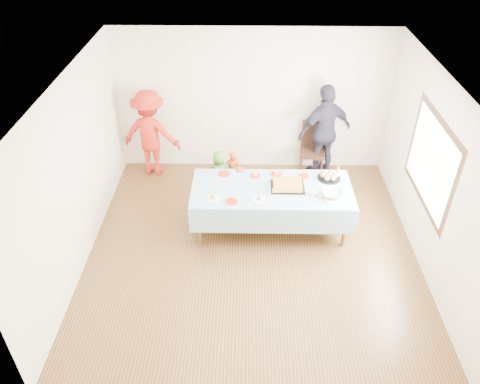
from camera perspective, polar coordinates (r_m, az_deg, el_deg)
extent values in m
plane|color=#4D2C16|center=(7.32, 1.49, -7.00)|extent=(5.00, 5.00, 0.00)
cube|color=beige|center=(8.69, 1.57, 10.97)|extent=(5.00, 0.04, 2.70)
cube|color=beige|center=(4.62, 1.85, -15.51)|extent=(5.00, 0.04, 2.70)
cube|color=beige|center=(6.92, -19.51, 1.95)|extent=(0.04, 5.00, 2.70)
cube|color=beige|center=(6.99, 22.63, 1.50)|extent=(0.04, 5.00, 2.70)
cube|color=white|center=(5.86, 1.89, 12.93)|extent=(5.00, 5.00, 0.04)
cube|color=#472B16|center=(7.06, 22.19, 3.42)|extent=(0.03, 1.75, 1.35)
cylinder|color=brown|center=(7.22, -5.02, -4.08)|extent=(0.06, 0.06, 0.73)
cylinder|color=brown|center=(7.34, 12.71, -4.19)|extent=(0.06, 0.06, 0.73)
cylinder|color=brown|center=(7.88, -4.48, -0.20)|extent=(0.06, 0.06, 0.73)
cylinder|color=brown|center=(7.99, 11.73, -0.37)|extent=(0.06, 0.06, 0.73)
cube|color=brown|center=(7.29, 3.91, 0.25)|extent=(2.40, 1.00, 0.04)
cube|color=silver|center=(7.28, 3.92, 0.41)|extent=(2.50, 1.10, 0.01)
cube|color=black|center=(7.31, 5.80, 0.62)|extent=(0.52, 0.40, 0.02)
cube|color=#DDB754|center=(7.29, 5.82, 0.88)|extent=(0.44, 0.33, 0.07)
cube|color=#965522|center=(7.27, 5.84, 1.13)|extent=(0.44, 0.33, 0.01)
cylinder|color=black|center=(7.61, 10.79, 1.68)|extent=(0.37, 0.37, 0.02)
sphere|color=tan|center=(7.60, 11.56, 2.02)|extent=(0.09, 0.09, 0.09)
sphere|color=tan|center=(7.66, 11.11, 2.37)|extent=(0.09, 0.09, 0.09)
sphere|color=tan|center=(7.65, 10.39, 2.38)|extent=(0.09, 0.09, 0.09)
sphere|color=tan|center=(7.57, 10.11, 2.04)|extent=(0.09, 0.09, 0.09)
sphere|color=tan|center=(7.51, 10.56, 1.68)|extent=(0.09, 0.09, 0.09)
sphere|color=tan|center=(7.52, 11.29, 1.67)|extent=(0.09, 0.09, 0.09)
sphere|color=tan|center=(7.58, 10.84, 2.03)|extent=(0.09, 0.09, 0.09)
imported|color=silver|center=(7.21, 11.26, -0.22)|extent=(0.32, 0.32, 0.08)
cone|color=white|center=(7.68, 11.87, 2.61)|extent=(0.11, 0.11, 0.19)
cylinder|color=red|center=(7.60, -1.99, 2.26)|extent=(0.20, 0.20, 0.01)
cylinder|color=red|center=(7.55, 1.87, 2.01)|extent=(0.17, 0.17, 0.01)
cylinder|color=red|center=(7.60, 4.47, 2.16)|extent=(0.19, 0.19, 0.01)
cylinder|color=red|center=(7.60, 7.77, 1.92)|extent=(0.17, 0.17, 0.01)
cylinder|color=red|center=(6.97, -1.04, -1.16)|extent=(0.19, 0.19, 0.01)
cylinder|color=white|center=(7.04, -3.33, -0.79)|extent=(0.20, 0.20, 0.01)
cylinder|color=white|center=(7.01, 2.33, -0.94)|extent=(0.20, 0.20, 0.01)
cylinder|color=white|center=(7.13, 11.22, -0.98)|extent=(0.22, 0.22, 0.01)
cylinder|color=black|center=(8.83, 7.36, 2.85)|extent=(0.04, 0.04, 0.46)
cylinder|color=black|center=(8.84, 9.86, 2.63)|extent=(0.04, 0.04, 0.46)
cylinder|color=black|center=(9.16, 7.46, 4.13)|extent=(0.04, 0.04, 0.46)
cylinder|color=black|center=(9.17, 9.88, 3.92)|extent=(0.04, 0.04, 0.46)
cube|color=black|center=(8.87, 8.78, 4.78)|extent=(0.51, 0.51, 0.05)
cube|color=black|center=(8.91, 8.98, 7.04)|extent=(0.45, 0.10, 0.54)
imported|color=#B63D16|center=(8.33, -0.88, 2.50)|extent=(0.31, 0.20, 0.83)
imported|color=#417E2A|center=(8.27, -2.55, 2.31)|extent=(0.44, 0.31, 0.85)
imported|color=#D67A63|center=(7.90, -0.09, 0.47)|extent=(0.48, 0.43, 0.83)
imported|color=red|center=(8.83, -10.85, 7.02)|extent=(1.17, 0.79, 1.67)
imported|color=#2A2736|center=(8.73, 10.26, 7.25)|extent=(1.15, 0.83, 1.80)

